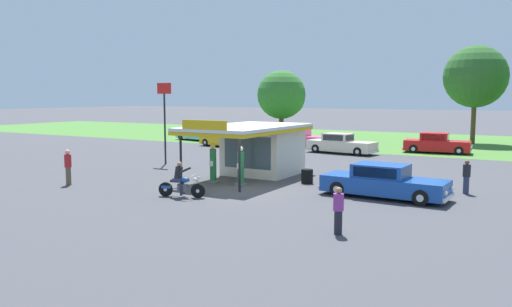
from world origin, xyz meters
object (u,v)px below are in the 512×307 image
(bystander_standing_back_lot, at_px, (466,176))
(roadside_pole_sign, at_px, (165,110))
(gas_pump_nearside, at_px, (213,165))
(parked_car_second_row_spare, at_px, (341,144))
(parked_car_back_row_far_left, at_px, (226,139))
(parked_car_back_row_right, at_px, (437,144))
(parked_car_back_row_centre_left, at_px, (299,139))
(gas_pump_offside, at_px, (241,167))
(motorcycle_with_rider, at_px, (181,183))
(bystander_admiring_sedan, at_px, (68,166))
(featured_classic_sedan, at_px, (383,182))
(spare_tire_stack, at_px, (307,176))
(bystander_strolling_foreground, at_px, (338,210))
(parked_car_back_row_far_right, at_px, (198,134))

(bystander_standing_back_lot, bearing_deg, roadside_pole_sign, 176.81)
(gas_pump_nearside, bearing_deg, parked_car_second_row_spare, 86.49)
(parked_car_back_row_far_left, relative_size, parked_car_back_row_right, 0.97)
(parked_car_back_row_right, relative_size, parked_car_back_row_centre_left, 0.98)
(bystander_standing_back_lot, bearing_deg, gas_pump_offside, -161.91)
(motorcycle_with_rider, distance_m, roadside_pole_sign, 11.62)
(gas_pump_offside, height_order, bystander_admiring_sedan, gas_pump_offside)
(featured_classic_sedan, xyz_separation_m, bystander_admiring_sedan, (-14.55, -4.79, 0.28))
(parked_car_back_row_right, xyz_separation_m, spare_tire_stack, (-3.08, -17.72, -0.36))
(gas_pump_nearside, distance_m, bystander_standing_back_lot, 12.17)
(motorcycle_with_rider, bearing_deg, gas_pump_nearside, 103.91)
(featured_classic_sedan, bearing_deg, parked_car_back_row_centre_left, 124.58)
(featured_classic_sedan, distance_m, parked_car_second_row_spare, 17.17)
(parked_car_back_row_centre_left, height_order, bystander_standing_back_lot, bystander_standing_back_lot)
(parked_car_back_row_centre_left, xyz_separation_m, roadside_pole_sign, (-2.65, -14.88, 2.86))
(bystander_standing_back_lot, height_order, roadside_pole_sign, roadside_pole_sign)
(featured_classic_sedan, xyz_separation_m, roadside_pole_sign, (-15.48, 3.74, 2.89))
(parked_car_back_row_right, bearing_deg, featured_classic_sedan, -86.14)
(parked_car_back_row_far_left, xyz_separation_m, parked_car_back_row_right, (17.03, 4.10, 0.05))
(motorcycle_with_rider, xyz_separation_m, bystander_admiring_sedan, (-6.82, -0.38, 0.30))
(parked_car_second_row_spare, bearing_deg, parked_car_back_row_centre_left, 147.50)
(featured_classic_sedan, xyz_separation_m, bystander_strolling_foreground, (0.42, -6.63, 0.13))
(featured_classic_sedan, distance_m, bystander_standing_back_lot, 4.07)
(gas_pump_offside, bearing_deg, bystander_strolling_foreground, -39.18)
(gas_pump_nearside, distance_m, parked_car_second_row_spare, 15.95)
(featured_classic_sedan, relative_size, parked_car_back_row_right, 1.09)
(gas_pump_offside, relative_size, roadside_pole_sign, 0.37)
(gas_pump_nearside, height_order, parked_car_back_row_right, gas_pump_nearside)
(gas_pump_offside, xyz_separation_m, parked_car_second_row_spare, (-0.70, 15.92, -0.21))
(roadside_pole_sign, bearing_deg, parked_car_back_row_centre_left, 79.90)
(parked_car_back_row_far_right, xyz_separation_m, spare_tire_stack, (19.95, -17.57, -0.31))
(parked_car_back_row_far_left, bearing_deg, bystander_admiring_sedan, -79.30)
(featured_classic_sedan, bearing_deg, bystander_standing_back_lot, 41.68)
(gas_pump_offside, xyz_separation_m, bystander_strolling_foreground, (7.43, -6.05, -0.10))
(gas_pump_nearside, height_order, roadside_pole_sign, roadside_pole_sign)
(roadside_pole_sign, bearing_deg, featured_classic_sedan, -13.57)
(spare_tire_stack, bearing_deg, parked_car_second_row_spare, 103.59)
(parked_car_back_row_far_left, distance_m, parked_car_back_row_far_right, 7.19)
(bystander_admiring_sedan, xyz_separation_m, bystander_standing_back_lot, (17.59, 7.50, -0.13))
(parked_car_back_row_far_left, relative_size, bystander_admiring_sedan, 2.83)
(gas_pump_offside, xyz_separation_m, roadside_pole_sign, (-8.47, 4.31, 2.66))
(parked_car_back_row_right, relative_size, bystander_standing_back_lot, 3.33)
(parked_car_back_row_right, distance_m, parked_car_back_row_far_right, 23.04)
(parked_car_second_row_spare, height_order, spare_tire_stack, parked_car_second_row_spare)
(parked_car_back_row_centre_left, height_order, bystander_strolling_foreground, bystander_strolling_foreground)
(gas_pump_nearside, xyz_separation_m, bystander_standing_back_lot, (11.72, 3.28, -0.11))
(parked_car_back_row_centre_left, relative_size, bystander_standing_back_lot, 3.42)
(gas_pump_nearside, bearing_deg, parked_car_back_row_far_right, 128.37)
(parked_car_back_row_far_right, xyz_separation_m, bystander_standing_back_lot, (27.38, -16.50, 0.15))
(gas_pump_offside, height_order, featured_classic_sedan, gas_pump_offside)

